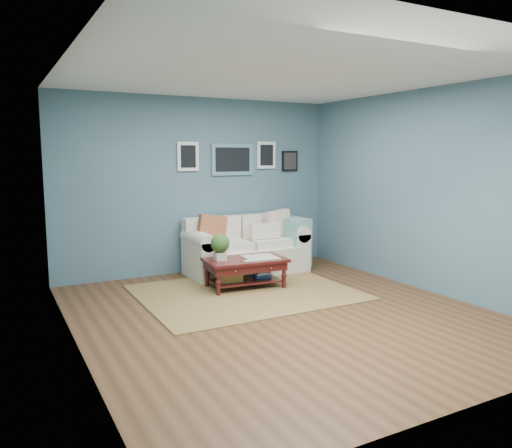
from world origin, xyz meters
TOP-DOWN VIEW (x-y plane):
  - room_shell at (0.02, 0.06)m, footprint 5.00×5.02m
  - area_rug at (0.03, 0.99)m, footprint 2.74×2.20m
  - loveseat at (0.64, 2.03)m, footprint 1.89×0.86m
  - coffee_table at (0.08, 1.23)m, footprint 1.15×0.74m

SIDE VIEW (x-z plane):
  - area_rug at x=0.03m, z-range 0.00..0.01m
  - coffee_table at x=0.08m, z-range -0.04..0.72m
  - loveseat at x=0.64m, z-range -0.09..0.88m
  - room_shell at x=0.02m, z-range 0.01..2.71m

